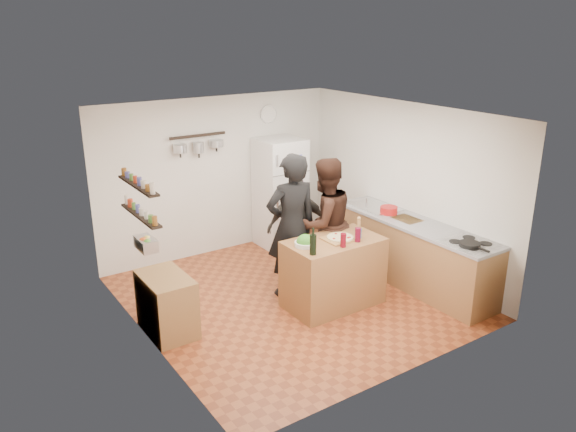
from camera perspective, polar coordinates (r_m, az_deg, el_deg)
room_shell at (r=7.55m, az=-1.22°, el=1.31°), size 4.20×4.20×4.20m
prep_island at (r=7.40m, az=4.61°, el=-5.75°), size 1.25×0.72×0.91m
pizza_board at (r=7.25m, az=5.30°, el=-2.31°), size 0.42×0.34×0.02m
pizza at (r=7.24m, az=5.31°, el=-2.17°), size 0.34×0.34×0.02m
salad_bowl at (r=7.01m, az=1.77°, el=-2.84°), size 0.27×0.27×0.05m
wine_bottle at (r=6.73m, az=2.56°, el=-2.92°), size 0.08×0.08×0.25m
wine_glass_near at (r=6.99m, az=5.63°, el=-2.47°), size 0.07×0.07×0.18m
wine_glass_far at (r=7.18m, az=7.10°, el=-1.90°), size 0.07×0.07×0.18m
pepper_mill at (r=7.50m, az=7.18°, el=-1.02°), size 0.05×0.05×0.17m
salt_canister at (r=7.29m, az=7.16°, el=-1.78°), size 0.08×0.08×0.13m
person_left at (r=7.46m, az=0.37°, el=-1.02°), size 0.79×0.58×1.98m
person_center at (r=7.75m, az=3.71°, el=-0.79°), size 0.91×0.71×1.85m
person_back at (r=8.11m, az=0.93°, el=-1.03°), size 0.96×0.58×1.54m
counter_run at (r=8.18m, az=12.54°, el=-3.70°), size 0.63×2.63×0.90m
stove_top at (r=7.45m, az=18.04°, el=-2.69°), size 0.60×0.62×0.02m
skillet at (r=7.32m, az=17.98°, el=-2.76°), size 0.26×0.26×0.05m
sink at (r=8.58m, az=8.70°, el=0.94°), size 0.50×0.80×0.03m
cutting_board at (r=8.12m, az=11.98°, el=-0.36°), size 0.30×0.40×0.02m
red_bowl at (r=8.28m, az=10.20°, el=0.59°), size 0.25×0.25×0.10m
fridge at (r=9.24m, az=-0.83°, el=2.37°), size 0.70×0.68×1.80m
wall_clock at (r=9.24m, az=-2.00°, el=10.31°), size 0.30×0.03×0.30m
spice_shelf_lower at (r=6.51m, az=-14.74°, el=0.06°), size 0.12×1.00×0.02m
spice_shelf_upper at (r=6.41m, az=-15.00°, el=3.02°), size 0.12×1.00×0.02m
produce_basket at (r=6.64m, az=-14.24°, el=-2.75°), size 0.18×0.35×0.14m
side_table at (r=6.94m, az=-12.22°, el=-8.75°), size 0.50×0.80×0.73m
pot_rack at (r=8.59m, az=-9.14°, el=8.07°), size 0.90×0.04×0.04m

